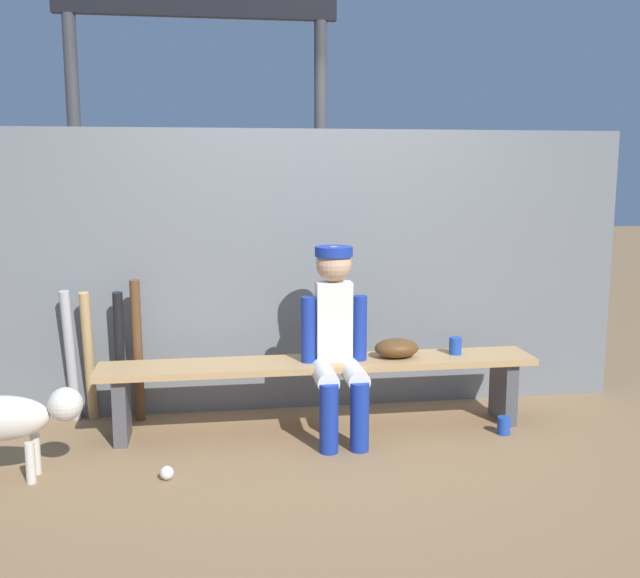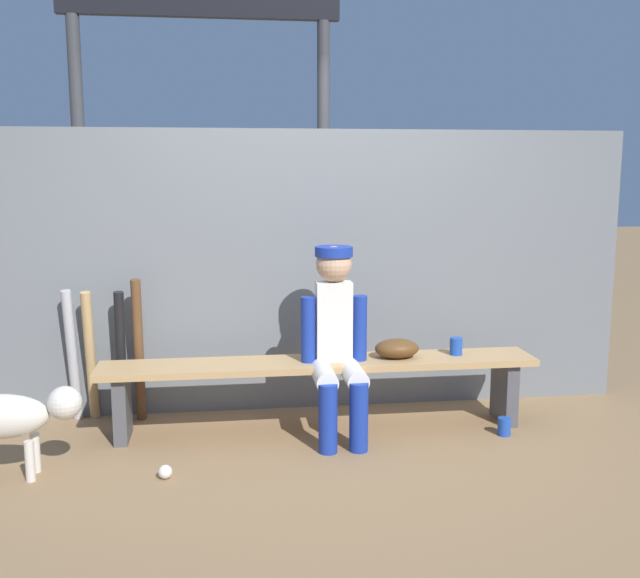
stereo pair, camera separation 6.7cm
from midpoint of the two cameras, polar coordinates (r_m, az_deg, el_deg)
ground_plane at (r=4.70m, az=0.42°, el=-10.86°), size 30.00×30.00×0.00m
chainlink_fence at (r=4.92m, az=-0.34°, el=1.36°), size 4.34×0.03×1.88m
dugout_bench at (r=4.59m, az=0.42°, el=-6.70°), size 2.71×0.36×0.45m
player_seated at (r=4.43m, az=1.71°, el=-3.63°), size 0.41×0.55×1.16m
baseball_glove at (r=4.64m, az=6.41°, el=-4.62°), size 0.28×0.20×0.12m
bat_wood_dark at (r=4.85m, az=-13.55°, el=-4.69°), size 0.07×0.14×0.94m
bat_aluminum_black at (r=4.89m, az=-14.84°, el=-5.09°), size 0.09×0.15×0.86m
bat_wood_tan at (r=4.95m, az=-17.07°, el=-5.00°), size 0.07×0.19×0.86m
bat_aluminum_silver at (r=4.98m, az=-18.36°, el=-4.94°), size 0.09×0.17×0.87m
baseball at (r=4.07m, az=-11.48°, el=-13.77°), size 0.07×0.07×0.07m
cup_on_ground at (r=4.73m, az=14.54°, el=-10.32°), size 0.08×0.08×0.11m
cup_on_bench at (r=4.78m, az=10.93°, el=-4.40°), size 0.08×0.08×0.11m
scoreboard at (r=5.95m, az=-8.31°, el=19.91°), size 2.38×0.27×3.83m
dog at (r=4.22m, az=-22.58°, el=-9.18°), size 0.84×0.20×0.49m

